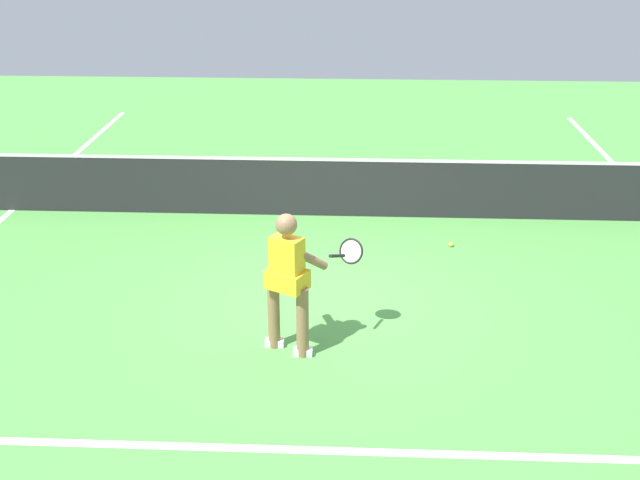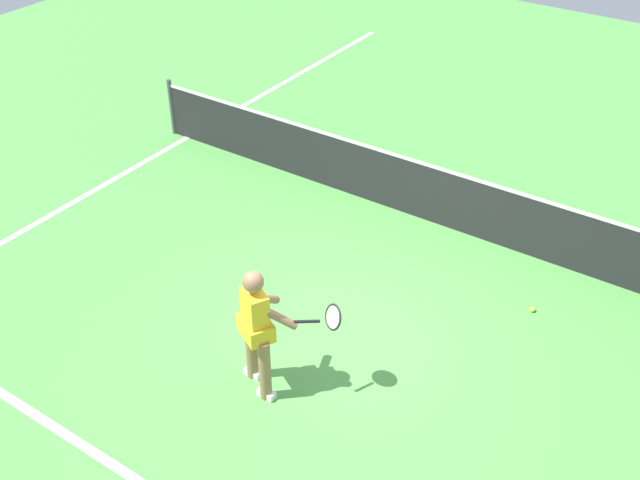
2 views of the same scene
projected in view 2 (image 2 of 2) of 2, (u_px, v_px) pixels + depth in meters
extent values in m
plane|color=#4C9342|center=(346.00, 338.00, 9.10)|extent=(25.92, 25.92, 0.00)
cube|color=white|center=(60.00, 210.00, 11.39)|extent=(0.10, 17.94, 0.01)
cylinder|color=#4C4C51|center=(172.00, 107.00, 13.14)|extent=(0.08, 0.08, 0.99)
cube|color=#232326|center=(454.00, 202.00, 10.75)|extent=(10.50, 0.02, 0.87)
cube|color=white|center=(457.00, 174.00, 10.49)|extent=(10.50, 0.02, 0.04)
cylinder|color=#8C6647|center=(251.00, 349.00, 8.37)|extent=(0.13, 0.13, 0.78)
cylinder|color=#8C6647|center=(265.00, 370.00, 8.11)|extent=(0.13, 0.13, 0.78)
cube|color=white|center=(253.00, 372.00, 8.58)|extent=(0.20, 0.10, 0.08)
cube|color=white|center=(266.00, 394.00, 8.31)|extent=(0.20, 0.10, 0.08)
cube|color=gold|center=(255.00, 313.00, 7.87)|extent=(0.38, 0.33, 0.52)
cube|color=gold|center=(256.00, 328.00, 7.99)|extent=(0.49, 0.44, 0.20)
sphere|color=#8C6647|center=(253.00, 282.00, 7.64)|extent=(0.22, 0.22, 0.22)
cylinder|color=#8C6647|center=(263.00, 299.00, 8.03)|extent=(0.12, 0.48, 0.37)
cylinder|color=#8C6647|center=(275.00, 315.00, 7.81)|extent=(0.44, 0.35, 0.37)
cylinder|color=black|center=(307.00, 321.00, 7.79)|extent=(0.17, 0.28, 0.14)
torus|color=black|center=(333.00, 317.00, 7.94)|extent=(0.31, 0.24, 0.28)
cylinder|color=beige|center=(333.00, 317.00, 7.94)|extent=(0.25, 0.19, 0.23)
sphere|color=#D1E533|center=(532.00, 309.00, 9.47)|extent=(0.07, 0.07, 0.07)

